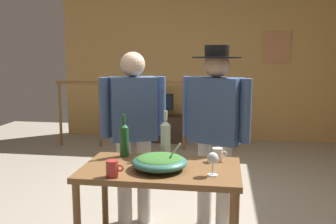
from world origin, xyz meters
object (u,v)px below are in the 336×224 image
at_px(mug_red, 113,169).
at_px(person_standing_left, 134,125).
at_px(salad_bowl, 160,161).
at_px(wine_bottle_green, 124,139).
at_px(stair_railing, 172,106).
at_px(serving_table, 161,180).
at_px(tv_console, 159,128).
at_px(framed_picture, 276,48).
at_px(wine_glass, 213,160).
at_px(mug_white, 218,155).
at_px(flat_screen_tv, 158,103).
at_px(person_standing_right, 215,122).
at_px(wine_bottle_clear, 166,138).

bearing_deg(mug_red, person_standing_left, 95.37).
relative_size(salad_bowl, wine_bottle_green, 1.17).
xyz_separation_m(stair_railing, serving_table, (0.39, -3.30, -0.05)).
relative_size(serving_table, wine_bottle_green, 3.37).
bearing_deg(tv_console, person_standing_left, -83.70).
bearing_deg(framed_picture, wine_bottle_green, -112.16).
distance_m(wine_glass, person_standing_left, 1.07).
height_order(tv_console, salad_bowl, salad_bowl).
relative_size(wine_glass, mug_white, 1.37).
distance_m(flat_screen_tv, mug_white, 3.80).
height_order(wine_bottle_green, person_standing_right, person_standing_right).
bearing_deg(stair_railing, mug_red, -88.04).
distance_m(salad_bowl, wine_bottle_green, 0.44).
xyz_separation_m(tv_console, person_standing_right, (1.07, -3.20, 0.73)).
bearing_deg(stair_railing, serving_table, -83.19).
distance_m(framed_picture, person_standing_right, 3.67).
height_order(flat_screen_tv, wine_glass, wine_glass).
height_order(serving_table, wine_bottle_green, wine_bottle_green).
bearing_deg(wine_glass, mug_red, -168.99).
distance_m(stair_railing, wine_glass, 3.51).
xyz_separation_m(salad_bowl, wine_glass, (0.37, -0.08, 0.05)).
relative_size(salad_bowl, person_standing_left, 0.25).
height_order(framed_picture, tv_console, framed_picture).
relative_size(flat_screen_tv, mug_white, 4.63).
height_order(serving_table, wine_bottle_clear, wine_bottle_clear).
bearing_deg(tv_console, wine_bottle_green, -83.94).
bearing_deg(wine_glass, tv_console, 105.09).
relative_size(tv_console, serving_table, 0.81).
height_order(framed_picture, person_standing_left, framed_picture).
distance_m(stair_railing, salad_bowl, 3.38).
height_order(wine_bottle_green, mug_red, wine_bottle_green).
height_order(flat_screen_tv, person_standing_right, person_standing_right).
relative_size(wine_glass, person_standing_right, 0.10).
relative_size(framed_picture, flat_screen_tv, 0.98).
bearing_deg(mug_white, serving_table, -152.62).
relative_size(stair_railing, salad_bowl, 7.40).
distance_m(framed_picture, tv_console, 2.44).
height_order(wine_bottle_clear, wine_bottle_green, wine_bottle_clear).
bearing_deg(person_standing_right, person_standing_left, 22.38).
relative_size(tv_console, wine_bottle_green, 2.74).
distance_m(tv_console, salad_bowl, 4.02).
relative_size(serving_table, wine_glass, 7.11).
distance_m(serving_table, mug_white, 0.46).
distance_m(person_standing_left, person_standing_right, 0.72).
bearing_deg(wine_bottle_clear, salad_bowl, -89.40).
xyz_separation_m(stair_railing, salad_bowl, (0.39, -3.35, 0.10)).
distance_m(wine_bottle_green, person_standing_right, 0.81).
bearing_deg(framed_picture, person_standing_left, -115.02).
distance_m(wine_bottle_green, mug_red, 0.49).
height_order(tv_console, mug_red, mug_red).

